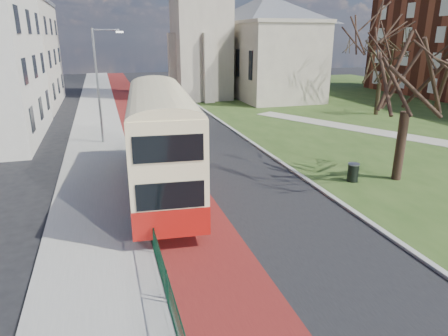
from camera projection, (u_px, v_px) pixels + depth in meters
name	position (u px, v px, depth m)	size (l,w,h in m)	color
ground	(239.00, 254.00, 14.56)	(160.00, 160.00, 0.00)	black
road_carriageway	(178.00, 132.00, 33.14)	(9.00, 120.00, 0.01)	black
bus_lane	(145.00, 134.00, 32.40)	(3.40, 120.00, 0.01)	#591414
pavement_west	(96.00, 137.00, 31.33)	(4.00, 120.00, 0.12)	gray
kerb_west	(122.00, 135.00, 31.88)	(0.25, 120.00, 0.13)	#999993
kerb_east	(224.00, 123.00, 36.21)	(0.25, 80.00, 0.13)	#999993
grass_green	(406.00, 112.00, 41.72)	(40.00, 80.00, 0.04)	#2C4619
pedestrian_railing	(144.00, 207.00, 17.20)	(0.07, 24.00, 1.12)	#0B3421
street_block_far	(5.00, 54.00, 43.43)	(10.30, 16.30, 11.50)	#B7AC9B
streetlamp	(99.00, 81.00, 28.28)	(2.13, 0.18, 8.00)	gray
bus	(161.00, 137.00, 19.49)	(3.95, 12.40, 5.10)	#A5140F
winter_tree_near	(414.00, 53.00, 20.07)	(8.28, 8.28, 9.70)	#322219
winter_tree_far	(382.00, 58.00, 38.81)	(6.04, 6.04, 8.03)	black
litter_bin	(353.00, 172.00, 21.67)	(0.74, 0.74, 1.01)	black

